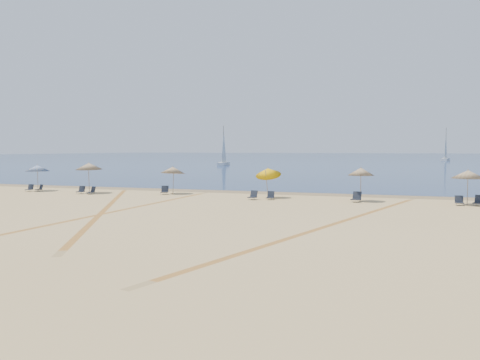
{
  "coord_description": "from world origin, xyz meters",
  "views": [
    {
      "loc": [
        12.67,
        -16.91,
        3.74
      ],
      "look_at": [
        0.0,
        20.0,
        1.3
      ],
      "focal_mm": 37.36,
      "sensor_mm": 36.0,
      "label": 1
    }
  ],
  "objects_px": {
    "chair_0": "(30,188)",
    "chair_4": "(165,191)",
    "sailboat_1": "(446,151)",
    "umbrella_3": "(268,172)",
    "chair_8": "(459,201)",
    "umbrella_1": "(89,166)",
    "umbrella_5": "(468,174)",
    "chair_3": "(92,191)",
    "chair_9": "(479,201)",
    "chair_7": "(356,197)",
    "chair_2": "(81,190)",
    "chair_1": "(40,188)",
    "umbrella_0": "(37,168)",
    "sailboat_0": "(224,153)",
    "chair_5": "(253,196)",
    "chair_6": "(271,196)",
    "umbrella_2": "(173,170)",
    "umbrella_4": "(361,172)"
  },
  "relations": [
    {
      "from": "chair_0",
      "to": "chair_4",
      "type": "distance_m",
      "value": 12.66
    },
    {
      "from": "sailboat_1",
      "to": "umbrella_3",
      "type": "bearing_deg",
      "value": -87.44
    },
    {
      "from": "chair_0",
      "to": "chair_8",
      "type": "bearing_deg",
      "value": -5.85
    },
    {
      "from": "umbrella_1",
      "to": "umbrella_5",
      "type": "distance_m",
      "value": 29.39
    },
    {
      "from": "chair_3",
      "to": "chair_9",
      "type": "distance_m",
      "value": 29.23
    },
    {
      "from": "chair_0",
      "to": "chair_7",
      "type": "xyz_separation_m",
      "value": [
        28.16,
        0.3,
        0.05
      ]
    },
    {
      "from": "chair_2",
      "to": "chair_3",
      "type": "xyz_separation_m",
      "value": [
        1.12,
        -0.09,
        -0.01
      ]
    },
    {
      "from": "chair_2",
      "to": "chair_3",
      "type": "bearing_deg",
      "value": -10.13
    },
    {
      "from": "chair_8",
      "to": "sailboat_1",
      "type": "xyz_separation_m",
      "value": [
        7.05,
        131.63,
        2.83
      ]
    },
    {
      "from": "umbrella_1",
      "to": "chair_1",
      "type": "distance_m",
      "value": 5.57
    },
    {
      "from": "chair_4",
      "to": "umbrella_0",
      "type": "bearing_deg",
      "value": 164.08
    },
    {
      "from": "chair_2",
      "to": "chair_4",
      "type": "height_order",
      "value": "chair_4"
    },
    {
      "from": "chair_7",
      "to": "sailboat_0",
      "type": "xyz_separation_m",
      "value": [
        -36.82,
        70.59,
        2.39
      ]
    },
    {
      "from": "umbrella_0",
      "to": "chair_2",
      "type": "height_order",
      "value": "umbrella_0"
    },
    {
      "from": "chair_8",
      "to": "sailboat_0",
      "type": "relative_size",
      "value": 0.07
    },
    {
      "from": "chair_3",
      "to": "sailboat_1",
      "type": "bearing_deg",
      "value": 96.13
    },
    {
      "from": "chair_5",
      "to": "chair_9",
      "type": "bearing_deg",
      "value": 14.82
    },
    {
      "from": "chair_6",
      "to": "umbrella_0",
      "type": "bearing_deg",
      "value": 172.51
    },
    {
      "from": "umbrella_2",
      "to": "chair_7",
      "type": "bearing_deg",
      "value": -6.56
    },
    {
      "from": "umbrella_2",
      "to": "umbrella_4",
      "type": "xyz_separation_m",
      "value": [
        15.42,
        -1.1,
        0.15
      ]
    },
    {
      "from": "umbrella_4",
      "to": "chair_4",
      "type": "distance_m",
      "value": 15.89
    },
    {
      "from": "umbrella_2",
      "to": "chair_5",
      "type": "distance_m",
      "value": 8.37
    },
    {
      "from": "umbrella_5",
      "to": "chair_9",
      "type": "xyz_separation_m",
      "value": [
        0.67,
        -0.32,
        -1.74
      ]
    },
    {
      "from": "chair_3",
      "to": "chair_6",
      "type": "bearing_deg",
      "value": 22.81
    },
    {
      "from": "chair_0",
      "to": "chair_3",
      "type": "bearing_deg",
      "value": -11.04
    },
    {
      "from": "chair_0",
      "to": "chair_8",
      "type": "xyz_separation_m",
      "value": [
        34.83,
        0.42,
        0.01
      ]
    },
    {
      "from": "umbrella_0",
      "to": "chair_9",
      "type": "distance_m",
      "value": 35.77
    },
    {
      "from": "chair_0",
      "to": "umbrella_2",
      "type": "bearing_deg",
      "value": 2.45
    },
    {
      "from": "chair_2",
      "to": "chair_4",
      "type": "relative_size",
      "value": 0.8
    },
    {
      "from": "umbrella_2",
      "to": "chair_2",
      "type": "xyz_separation_m",
      "value": [
        -7.26,
        -2.5,
        -1.69
      ]
    },
    {
      "from": "chair_1",
      "to": "sailboat_0",
      "type": "relative_size",
      "value": 0.08
    },
    {
      "from": "chair_1",
      "to": "umbrella_5",
      "type": "bearing_deg",
      "value": 23.65
    },
    {
      "from": "chair_6",
      "to": "chair_8",
      "type": "bearing_deg",
      "value": -3.58
    },
    {
      "from": "chair_7",
      "to": "umbrella_3",
      "type": "bearing_deg",
      "value": -175.72
    },
    {
      "from": "umbrella_4",
      "to": "umbrella_1",
      "type": "bearing_deg",
      "value": -178.33
    },
    {
      "from": "umbrella_5",
      "to": "chair_5",
      "type": "xyz_separation_m",
      "value": [
        -14.59,
        -1.31,
        -1.76
      ]
    },
    {
      "from": "chair_3",
      "to": "umbrella_0",
      "type": "bearing_deg",
      "value": -169.5
    },
    {
      "from": "umbrella_4",
      "to": "chair_5",
      "type": "bearing_deg",
      "value": -169.59
    },
    {
      "from": "umbrella_5",
      "to": "sailboat_1",
      "type": "relative_size",
      "value": 0.23
    },
    {
      "from": "chair_1",
      "to": "chair_0",
      "type": "bearing_deg",
      "value": -133.8
    },
    {
      "from": "chair_4",
      "to": "chair_9",
      "type": "xyz_separation_m",
      "value": [
        23.43,
        -0.72,
        0.0
      ]
    },
    {
      "from": "chair_3",
      "to": "chair_8",
      "type": "bearing_deg",
      "value": 22.89
    },
    {
      "from": "chair_0",
      "to": "sailboat_0",
      "type": "relative_size",
      "value": 0.07
    },
    {
      "from": "chair_2",
      "to": "chair_9",
      "type": "relative_size",
      "value": 0.79
    },
    {
      "from": "chair_3",
      "to": "chair_7",
      "type": "bearing_deg",
      "value": 23.18
    },
    {
      "from": "umbrella_4",
      "to": "sailboat_1",
      "type": "distance_m",
      "value": 131.8
    },
    {
      "from": "chair_0",
      "to": "chair_5",
      "type": "height_order",
      "value": "chair_5"
    },
    {
      "from": "umbrella_1",
      "to": "sailboat_1",
      "type": "relative_size",
      "value": 0.25
    },
    {
      "from": "umbrella_2",
      "to": "chair_5",
      "type": "relative_size",
      "value": 3.15
    },
    {
      "from": "umbrella_0",
      "to": "chair_9",
      "type": "height_order",
      "value": "umbrella_0"
    }
  ]
}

